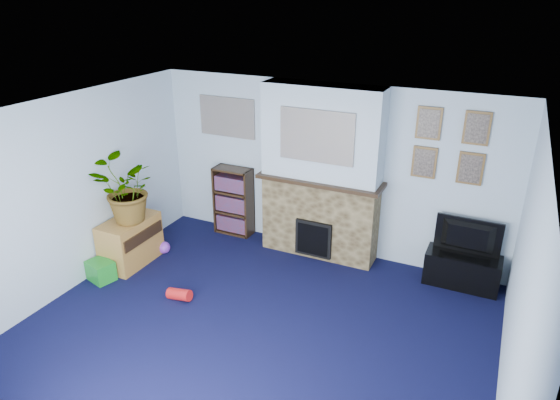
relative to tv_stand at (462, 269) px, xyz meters
The scene contains 26 objects.
floor 2.82m from the tv_stand, 133.85° to the right, with size 5.00×4.50×0.01m, color black.
ceiling 3.56m from the tv_stand, 133.85° to the right, with size 5.00×4.50×0.01m, color white.
wall_back 2.19m from the tv_stand, behind, with size 5.00×0.04×2.40m, color silver.
wall_front 4.80m from the tv_stand, 114.49° to the right, with size 5.00×0.04×2.40m, color silver.
wall_left 4.99m from the tv_stand, 155.48° to the right, with size 0.04×4.50×2.40m, color silver.
wall_right 2.32m from the tv_stand, 74.84° to the right, with size 0.04×4.50×2.40m, color silver.
chimney_breast 2.17m from the tv_stand, behind, with size 1.72×0.50×2.40m.
collage_main 2.50m from the tv_stand, behind, with size 1.00×0.03×0.68m, color gray.
collage_left 3.84m from the tv_stand, behind, with size 0.90×0.03×0.58m, color gray.
portrait_tl 1.90m from the tv_stand, 162.90° to the left, with size 0.30×0.03×0.40m, color brown.
portrait_tr 1.79m from the tv_stand, 116.57° to the left, with size 0.30×0.03×0.40m, color brown.
portrait_bl 1.45m from the tv_stand, 162.90° to the left, with size 0.30×0.03×0.40m, color brown.
portrait_br 1.29m from the tv_stand, 116.57° to the left, with size 0.30×0.03×0.40m, color brown.
tv_stand is the anchor object (origin of this frame).
television 0.44m from the tv_stand, 90.00° to the left, with size 0.80×0.11×0.46m, color black.
bookshelf 3.38m from the tv_stand, behind, with size 0.58×0.28×1.05m.
sideboard 4.40m from the tv_stand, 162.39° to the right, with size 0.46×0.83×0.65m, color #AF7B38.
potted_plant 4.45m from the tv_stand, 161.57° to the right, with size 0.80×0.69×0.89m, color #26661E.
mantel_clock 2.18m from the tv_stand, behind, with size 0.10×0.06×0.14m, color gold.
mantel_candle 1.88m from the tv_stand, behind, with size 0.05×0.05×0.15m, color #B2BFC6.
mantel_teddy 2.75m from the tv_stand, behind, with size 0.14×0.14×0.14m, color gray.
mantel_can 1.55m from the tv_stand, behind, with size 0.07×0.07×0.13m, color yellow.
green_crate 4.64m from the tv_stand, 156.30° to the right, with size 0.33×0.26×0.26m, color #198C26.
toy_ball 4.06m from the tv_stand, 166.58° to the right, with size 0.17×0.17×0.17m, color purple.
toy_block 4.47m from the tv_stand, 162.19° to the right, with size 0.19×0.19×0.24m, color yellow.
toy_tube 3.56m from the tv_stand, 149.47° to the right, with size 0.14×0.14×0.31m, color red.
Camera 1 is at (2.18, -3.90, 3.52)m, focal length 32.00 mm.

